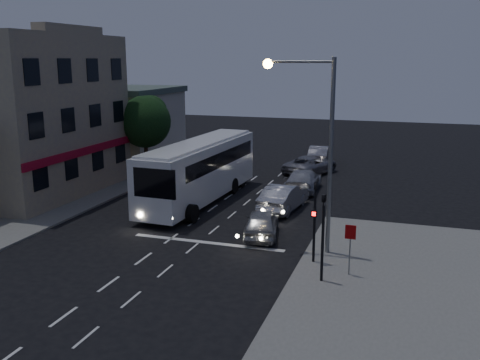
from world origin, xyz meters
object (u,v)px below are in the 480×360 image
(traffic_signal_main, at_px, (315,213))
(car_sedan_a, at_px, (283,197))
(traffic_signal_side, at_px, (323,227))
(street_tree, at_px, (145,119))
(car_sedan_b, at_px, (303,180))
(car_extra, at_px, (319,154))
(streetlight, at_px, (317,134))
(regulatory_sign, at_px, (350,242))
(car_suv, at_px, (261,223))
(car_sedan_c, at_px, (311,165))
(tour_bus, at_px, (200,169))

(traffic_signal_main, bearing_deg, car_sedan_a, 112.28)
(traffic_signal_side, xyz_separation_m, street_tree, (-16.51, 16.22, 2.08))
(car_sedan_b, distance_m, traffic_signal_side, 15.97)
(car_extra, bearing_deg, traffic_signal_side, 95.96)
(streetlight, bearing_deg, regulatory_sign, -51.25)
(car_suv, relative_size, car_sedan_c, 0.78)
(regulatory_sign, bearing_deg, car_sedan_b, 108.73)
(traffic_signal_main, height_order, street_tree, street_tree)
(car_suv, bearing_deg, traffic_signal_side, 116.96)
(car_suv, xyz_separation_m, street_tree, (-12.52, 11.22, 3.78))
(regulatory_sign, relative_size, street_tree, 0.35)
(car_sedan_a, xyz_separation_m, traffic_signal_side, (4.05, -10.15, 1.61))
(car_sedan_b, bearing_deg, car_suv, 86.90)
(car_sedan_c, bearing_deg, car_sedan_a, 111.87)
(traffic_signal_main, bearing_deg, car_suv, 137.39)
(tour_bus, height_order, car_sedan_c, tour_bus)
(car_sedan_c, distance_m, traffic_signal_main, 19.53)
(car_sedan_b, distance_m, regulatory_sign, 15.27)
(car_extra, relative_size, regulatory_sign, 2.15)
(tour_bus, distance_m, car_sedan_c, 11.85)
(car_sedan_a, bearing_deg, traffic_signal_main, 118.22)
(car_sedan_a, relative_size, traffic_signal_side, 1.20)
(tour_bus, height_order, streetlight, streetlight)
(car_sedan_c, bearing_deg, street_tree, 41.79)
(car_suv, height_order, car_sedan_c, car_sedan_c)
(traffic_signal_main, bearing_deg, car_sedan_c, 101.04)
(car_sedan_c, bearing_deg, tour_bus, 83.51)
(car_sedan_b, relative_size, streetlight, 0.58)
(regulatory_sign, relative_size, streetlight, 0.24)
(tour_bus, xyz_separation_m, car_sedan_a, (5.61, -0.38, -1.32))
(traffic_signal_side, distance_m, street_tree, 23.24)
(traffic_signal_main, bearing_deg, car_extra, 99.14)
(car_suv, distance_m, car_sedan_c, 16.08)
(traffic_signal_main, xyz_separation_m, street_tree, (-15.81, 14.25, 2.08))
(car_sedan_a, xyz_separation_m, car_extra, (-0.51, 15.84, -0.03))
(streetlight, bearing_deg, car_sedan_a, 114.61)
(traffic_signal_main, distance_m, street_tree, 21.38)
(car_sedan_a, bearing_deg, traffic_signal_side, 117.68)
(tour_bus, distance_m, car_sedan_b, 7.66)
(regulatory_sign, bearing_deg, car_extra, 102.53)
(car_suv, distance_m, regulatory_sign, 6.48)
(tour_bus, distance_m, car_suv, 8.05)
(car_extra, height_order, regulatory_sign, regulatory_sign)
(car_sedan_a, xyz_separation_m, car_sedan_c, (-0.38, 10.92, -0.06))
(car_sedan_a, height_order, street_tree, street_tree)
(street_tree, bearing_deg, car_sedan_a, -25.97)
(car_sedan_b, height_order, regulatory_sign, regulatory_sign)
(street_tree, bearing_deg, car_sedan_c, 21.89)
(traffic_signal_side, bearing_deg, tour_bus, 132.50)
(car_sedan_b, distance_m, car_sedan_c, 5.70)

